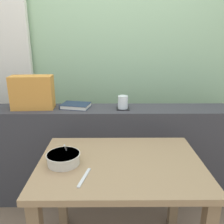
{
  "coord_description": "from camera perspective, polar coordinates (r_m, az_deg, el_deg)",
  "views": [
    {
      "loc": [
        0.04,
        -1.25,
        1.37
      ],
      "look_at": [
        0.05,
        0.49,
        0.81
      ],
      "focal_mm": 37.91,
      "sensor_mm": 36.0,
      "label": 1
    }
  ],
  "objects": [
    {
      "name": "outdoor_backdrop",
      "position": [
        2.47,
        -1.38,
        18.32
      ],
      "size": [
        4.8,
        0.08,
        2.8
      ],
      "primitive_type": "cube",
      "color": "#9EC699",
      "rests_on": "ground"
    },
    {
      "name": "curtain_left_panel",
      "position": [
        2.6,
        -25.14,
        13.39
      ],
      "size": [
        0.56,
        0.06,
        2.5
      ],
      "primitive_type": "cube",
      "color": "silver",
      "rests_on": "ground"
    },
    {
      "name": "dark_console_ledge",
      "position": [
        2.04,
        -1.48,
        -10.29
      ],
      "size": [
        2.8,
        0.29,
        0.83
      ],
      "primitive_type": "cube",
      "color": "#38383D",
      "rests_on": "ground"
    },
    {
      "name": "breakfast_table",
      "position": [
        1.43,
        2.0,
        -16.22
      ],
      "size": [
        0.92,
        0.66,
        0.7
      ],
      "color": "#826849",
      "rests_on": "ground"
    },
    {
      "name": "coaster_square",
      "position": [
        1.87,
        2.63,
        0.84
      ],
      "size": [
        0.1,
        0.1,
        0.0
      ],
      "primitive_type": "cube",
      "color": "black",
      "rests_on": "dark_console_ledge"
    },
    {
      "name": "juice_glass",
      "position": [
        1.86,
        2.65,
        2.28
      ],
      "size": [
        0.08,
        0.08,
        0.1
      ],
      "color": "white",
      "rests_on": "coaster_square"
    },
    {
      "name": "closed_book",
      "position": [
        1.92,
        -8.78,
        1.53
      ],
      "size": [
        0.25,
        0.2,
        0.03
      ],
      "color": "#1E2D47",
      "rests_on": "dark_console_ledge"
    },
    {
      "name": "throw_pillow",
      "position": [
        1.95,
        -18.64,
        4.49
      ],
      "size": [
        0.33,
        0.16,
        0.26
      ],
      "primitive_type": "cube",
      "rotation": [
        0.0,
        0.0,
        0.05
      ],
      "color": "#D18938",
      "rests_on": "dark_console_ledge"
    },
    {
      "name": "soup_bowl",
      "position": [
        1.36,
        -11.61,
        -10.96
      ],
      "size": [
        0.19,
        0.19,
        0.13
      ],
      "color": "beige",
      "rests_on": "breakfast_table"
    },
    {
      "name": "fork_utensil",
      "position": [
        1.23,
        -6.73,
        -15.41
      ],
      "size": [
        0.05,
        0.17,
        0.01
      ],
      "primitive_type": "cube",
      "rotation": [
        0.0,
        0.0,
        -0.23
      ],
      "color": "silver",
      "rests_on": "breakfast_table"
    }
  ]
}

